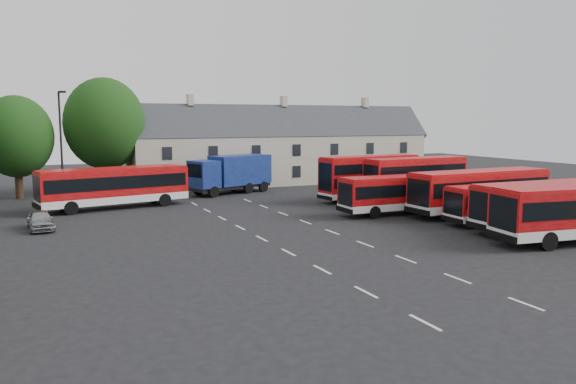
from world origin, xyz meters
name	(u,v)px	position (x,y,z in m)	size (l,w,h in m)	color
ground	(274,245)	(0.00, 0.00, 0.00)	(140.00, 140.00, 0.00)	black
lane_markings	(298,235)	(2.50, 2.00, 0.01)	(5.15, 33.80, 0.01)	beige
terrace_houses	(284,150)	(14.00, 30.00, 3.86)	(35.70, 7.13, 10.06)	beige
bus_row_b	(550,202)	(18.40, -3.54, 1.95)	(11.57, 3.01, 3.25)	silver
bus_row_c	(509,200)	(18.08, -0.31, 1.67)	(9.91, 2.62, 2.78)	silver
bus_row_d	(480,188)	(18.78, 3.31, 2.07)	(12.31, 3.31, 3.45)	silver
bus_row_e	(404,191)	(13.72, 6.16, 1.80)	(10.63, 2.58, 3.00)	silver
bus_dd_south	(416,177)	(17.87, 10.16, 2.31)	(10.02, 2.99, 4.05)	silver
bus_dd_north	(370,175)	(15.34, 13.63, 2.32)	(10.13, 3.34, 4.08)	silver
bus_north	(114,184)	(-6.66, 18.20, 2.05)	(12.35, 4.97, 3.41)	silver
box_truck	(232,172)	(5.34, 23.40, 2.13)	(9.05, 5.45, 3.78)	black
silver_car	(40,220)	(-12.46, 10.81, 0.66)	(1.56, 3.87, 1.32)	#989B9F
lamppost	(62,146)	(-10.49, 20.34, 5.17)	(0.67, 0.44, 9.70)	black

